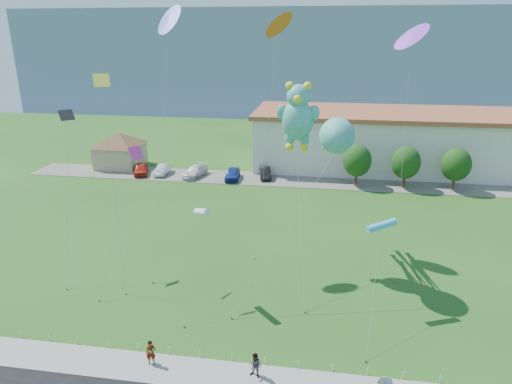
% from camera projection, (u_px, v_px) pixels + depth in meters
% --- Properties ---
extents(ground, '(160.00, 160.00, 0.00)m').
position_uv_depth(ground, '(221.00, 345.00, 28.95)').
color(ground, '#224C15').
rests_on(ground, ground).
extents(sidewalk, '(80.00, 2.50, 0.10)m').
position_uv_depth(sidewalk, '(210.00, 375.00, 26.37)').
color(sidewalk, gray).
rests_on(sidewalk, ground).
extents(parking_strip, '(70.00, 6.00, 0.06)m').
position_uv_depth(parking_strip, '(280.00, 180.00, 61.59)').
color(parking_strip, '#59544C').
rests_on(parking_strip, ground).
extents(hill_ridge, '(160.00, 50.00, 25.00)m').
position_uv_depth(hill_ridge, '(310.00, 55.00, 136.80)').
color(hill_ridge, slate).
rests_on(hill_ridge, ground).
extents(pavilion, '(9.20, 9.20, 5.00)m').
position_uv_depth(pavilion, '(120.00, 147.00, 66.92)').
color(pavilion, tan).
rests_on(pavilion, ground).
extents(warehouse, '(61.00, 15.00, 8.20)m').
position_uv_depth(warehouse, '(468.00, 142.00, 64.84)').
color(warehouse, beige).
rests_on(warehouse, ground).
extents(rope_fence, '(26.05, 0.05, 0.50)m').
position_uv_depth(rope_fence, '(216.00, 355.00, 27.65)').
color(rope_fence, white).
rests_on(rope_fence, ground).
extents(tree_near, '(3.60, 3.60, 5.47)m').
position_uv_depth(tree_near, '(357.00, 161.00, 58.09)').
color(tree_near, '#3F2B19').
rests_on(tree_near, ground).
extents(tree_mid, '(3.60, 3.60, 5.47)m').
position_uv_depth(tree_mid, '(406.00, 163.00, 57.22)').
color(tree_mid, '#3F2B19').
rests_on(tree_mid, ground).
extents(tree_far, '(3.60, 3.60, 5.47)m').
position_uv_depth(tree_far, '(456.00, 165.00, 56.34)').
color(tree_far, '#3F2B19').
rests_on(tree_far, ground).
extents(pedestrian_left, '(0.66, 0.53, 1.56)m').
position_uv_depth(pedestrian_left, '(151.00, 353.00, 26.94)').
color(pedestrian_left, gray).
rests_on(pedestrian_left, sidewalk).
extents(pedestrian_right, '(0.91, 0.81, 1.54)m').
position_uv_depth(pedestrian_right, '(256.00, 366.00, 25.90)').
color(pedestrian_right, gray).
rests_on(pedestrian_right, sidewalk).
extents(parked_car_red, '(3.15, 4.80, 1.52)m').
position_uv_depth(parked_car_red, '(141.00, 169.00, 63.71)').
color(parked_car_red, red).
rests_on(parked_car_red, parking_strip).
extents(parked_car_silver, '(1.43, 4.03, 1.32)m').
position_uv_depth(parked_car_silver, '(162.00, 170.00, 63.70)').
color(parked_car_silver, silver).
rests_on(parked_car_silver, parking_strip).
extents(parked_car_white, '(3.06, 5.28, 1.44)m').
position_uv_depth(parked_car_white, '(195.00, 171.00, 62.74)').
color(parked_car_white, silver).
rests_on(parked_car_white, parking_strip).
extents(parked_car_blue, '(2.09, 4.55, 1.51)m').
position_uv_depth(parked_car_blue, '(232.00, 174.00, 61.53)').
color(parked_car_blue, navy).
rests_on(parked_car_blue, parking_strip).
extents(parked_car_black, '(2.25, 4.36, 1.37)m').
position_uv_depth(parked_car_black, '(265.00, 173.00, 62.14)').
color(parked_car_black, black).
rests_on(parked_car_black, parking_strip).
extents(octopus_kite, '(8.01, 13.39, 12.91)m').
position_uv_depth(octopus_kite, '(336.00, 141.00, 34.88)').
color(octopus_kite, teal).
rests_on(octopus_kite, ground).
extents(teddy_bear_kite, '(3.40, 9.23, 15.22)m').
position_uv_depth(teddy_bear_kite, '(298.00, 115.00, 35.87)').
color(teddy_bear_kite, teal).
rests_on(teddy_bear_kite, ground).
extents(small_kite_purple, '(1.80, 6.16, 19.20)m').
position_uv_depth(small_kite_purple, '(411.00, 43.00, 35.20)').
color(small_kite_purple, '#9537DE').
rests_on(small_kite_purple, ground).
extents(small_kite_pink, '(2.45, 5.50, 10.58)m').
position_uv_depth(small_kite_pink, '(132.00, 169.00, 34.45)').
color(small_kite_pink, '#ED349C').
rests_on(small_kite_pink, ground).
extents(small_kite_black, '(2.03, 6.11, 13.01)m').
position_uv_depth(small_kite_black, '(66.00, 135.00, 36.17)').
color(small_kite_black, black).
rests_on(small_kite_black, ground).
extents(small_kite_blue, '(1.80, 7.34, 20.46)m').
position_uv_depth(small_kite_blue, '(169.00, 26.00, 35.74)').
color(small_kite_blue, '#2436CD').
rests_on(small_kite_blue, ground).
extents(small_kite_cyan, '(1.35, 7.77, 6.65)m').
position_uv_depth(small_kite_cyan, '(381.00, 226.00, 31.35)').
color(small_kite_cyan, '#32AEE2').
rests_on(small_kite_cyan, ground).
extents(small_kite_orange, '(2.09, 6.60, 20.09)m').
position_uv_depth(small_kite_orange, '(278.00, 31.00, 38.96)').
color(small_kite_orange, '#ED5B1A').
rests_on(small_kite_orange, ground).
extents(small_kite_white, '(0.71, 5.21, 7.25)m').
position_uv_depth(small_kite_white, '(202.00, 213.00, 32.12)').
color(small_kite_white, silver).
rests_on(small_kite_white, ground).
extents(small_kite_yellow, '(2.35, 3.73, 16.00)m').
position_uv_depth(small_kite_yellow, '(105.00, 110.00, 32.79)').
color(small_kite_yellow, yellow).
rests_on(small_kite_yellow, ground).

